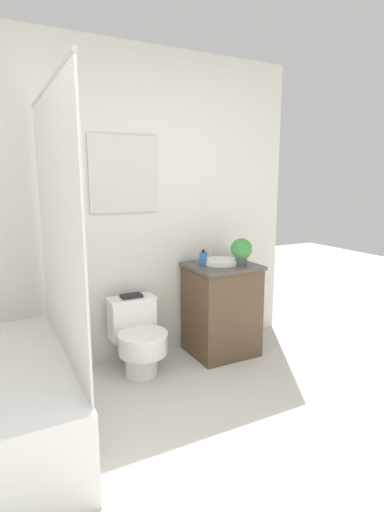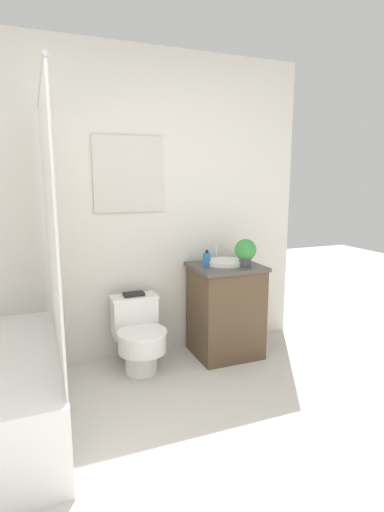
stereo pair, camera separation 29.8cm
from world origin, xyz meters
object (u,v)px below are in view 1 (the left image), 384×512
(soap_bottle, at_px, (203,259))
(toilet, at_px, (138,337))
(sink, at_px, (221,261))
(book_on_tank, at_px, (131,296))
(potted_plant, at_px, (241,250))

(soap_bottle, bearing_deg, toilet, -176.08)
(sink, bearing_deg, toilet, -177.90)
(soap_bottle, distance_m, book_on_tank, 0.66)
(toilet, height_order, soap_bottle, soap_bottle)
(toilet, xyz_separation_m, sink, (0.76, 0.03, 0.52))
(toilet, relative_size, sink, 1.67)
(soap_bottle, xyz_separation_m, book_on_tank, (-0.60, 0.09, -0.26))
(toilet, relative_size, book_on_tank, 3.45)
(potted_plant, bearing_deg, toilet, 173.43)
(sink, xyz_separation_m, potted_plant, (0.12, -0.13, 0.11))
(toilet, xyz_separation_m, potted_plant, (0.88, -0.10, 0.62))
(soap_bottle, relative_size, book_on_tank, 0.81)
(soap_bottle, distance_m, potted_plant, 0.32)
(potted_plant, bearing_deg, book_on_tank, 164.95)
(sink, bearing_deg, soap_bottle, 175.32)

